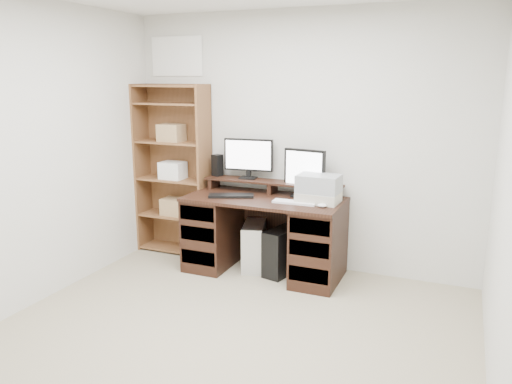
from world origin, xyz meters
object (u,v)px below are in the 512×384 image
Objects in this scene: tower_black at (283,251)px; monitor_small at (304,171)px; bookshelf at (174,168)px; desk at (264,234)px; monitor_wide at (249,156)px; tower_silver at (254,246)px; printer at (318,197)px.

monitor_small is at bearing 58.63° from tower_black.
bookshelf reaches higher than monitor_small.
monitor_wide reaches higher than desk.
desk is 0.79m from monitor_wide.
bookshelf is (-1.31, 0.18, 0.69)m from tower_black.
tower_black is at bearing -31.33° from monitor_wide.
desk is 3.28× the size of monitor_small.
tower_silver is at bearing 154.89° from desk.
monitor_small is 0.80m from tower_black.
printer is at bearing 2.59° from desk.
bookshelf is at bearing 169.33° from desk.
bookshelf reaches higher than monitor_wide.
monitor_wide reaches higher than tower_black.
desk is 0.83× the size of bookshelf.
desk is 0.66m from printer.
monitor_wide is at bearing 165.80° from printer.
tower_silver is at bearing 177.93° from printer.
desk is 0.72m from monitor_small.
bookshelf is (-1.13, 0.21, 0.53)m from desk.
monitor_wide is at bearing 110.55° from tower_silver.
monitor_small is 0.25× the size of bookshelf.
monitor_small is 1.22× the size of printer.
monitor_small is at bearing -2.11° from tower_silver.
tower_black is at bearing 179.78° from printer.
desk is at bearing -41.61° from tower_silver.
printer is 0.67m from tower_black.
printer reaches higher than tower_silver.
tower_silver is at bearing -59.14° from monitor_wide.
tower_silver is 0.32m from tower_black.
monitor_small is 0.94× the size of tower_black.
bookshelf is (-1.65, 0.19, 0.12)m from printer.
tower_black is 1.49m from bookshelf.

